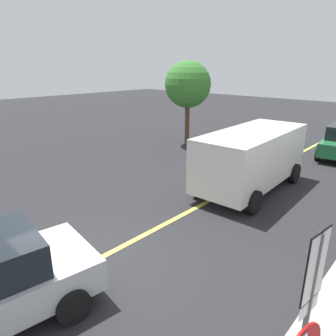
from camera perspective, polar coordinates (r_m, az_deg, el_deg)
ground_plane at (r=7.68m, az=-14.64°, el=-16.98°), size 80.00×80.00×0.00m
lane_marking_centre at (r=9.32m, az=1.12°, el=-9.50°), size 28.00×0.16×0.01m
speed_limit_sign at (r=4.52m, az=25.24°, el=-18.93°), size 0.54×0.09×2.52m
white_van at (r=11.48m, az=15.25°, el=2.08°), size 5.28×2.43×2.20m
tree_left_verge at (r=17.69m, az=3.70°, el=15.16°), size 2.57×2.57×4.67m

